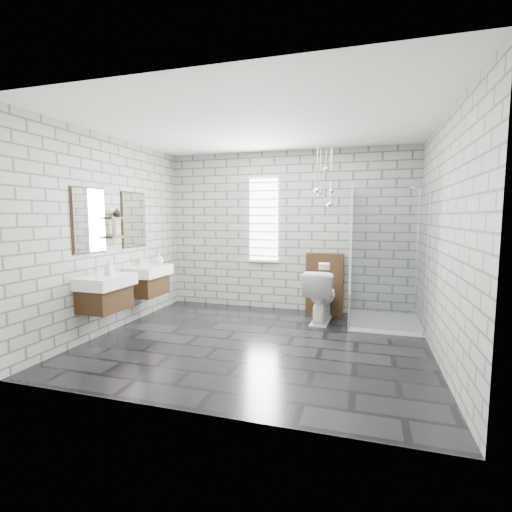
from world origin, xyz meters
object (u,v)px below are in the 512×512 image
at_px(vanity_right, 146,272).
at_px(toilet, 321,296).
at_px(cistern_panel, 325,283).
at_px(vanity_left, 103,283).
at_px(shower_enclosure, 378,292).

bearing_deg(vanity_right, toilet, 15.22).
height_order(vanity_right, cistern_panel, vanity_right).
height_order(vanity_left, toilet, vanity_left).
height_order(cistern_panel, shower_enclosure, shower_enclosure).
bearing_deg(cistern_panel, vanity_right, -154.66).
relative_size(vanity_left, toilet, 1.96).
height_order(shower_enclosure, toilet, shower_enclosure).
height_order(vanity_right, toilet, vanity_right).
distance_m(vanity_right, shower_enclosure, 3.49).
bearing_deg(cistern_panel, shower_enclosure, -31.97).
xyz_separation_m(vanity_left, cistern_panel, (2.58, 2.18, -0.26)).
bearing_deg(shower_enclosure, vanity_left, -153.93).
relative_size(vanity_left, vanity_right, 1.00).
relative_size(cistern_panel, shower_enclosure, 0.49).
bearing_deg(cistern_panel, toilet, -90.00).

